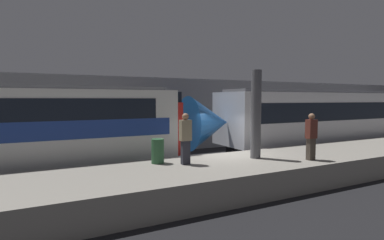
# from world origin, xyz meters

# --- Properties ---
(ground_plane) EXTENTS (120.00, 120.00, 0.00)m
(ground_plane) POSITION_xyz_m (0.00, 0.00, 0.00)
(ground_plane) COLOR black
(platform) EXTENTS (40.00, 3.53, 0.90)m
(platform) POSITION_xyz_m (0.00, -1.76, 0.45)
(platform) COLOR gray
(platform) RESTS_ON ground
(station_rear_barrier) EXTENTS (50.00, 0.15, 4.38)m
(station_rear_barrier) POSITION_xyz_m (0.00, 6.13, 2.19)
(station_rear_barrier) COLOR gray
(station_rear_barrier) RESTS_ON ground
(support_pillar_near) EXTENTS (0.38, 0.38, 3.30)m
(support_pillar_near) POSITION_xyz_m (0.43, -1.51, 2.56)
(support_pillar_near) COLOR #56565B
(support_pillar_near) RESTS_ON platform
(train_modern) EXTENTS (20.03, 2.90, 3.64)m
(train_modern) POSITION_xyz_m (9.73, 2.19, 1.88)
(train_modern) COLOR black
(train_modern) RESTS_ON ground
(person_waiting) EXTENTS (0.38, 0.24, 1.75)m
(person_waiting) POSITION_xyz_m (-2.40, -1.29, 1.83)
(person_waiting) COLOR #2D2D38
(person_waiting) RESTS_ON platform
(person_walking) EXTENTS (0.38, 0.24, 1.71)m
(person_walking) POSITION_xyz_m (2.00, -2.71, 1.81)
(person_walking) COLOR #473D33
(person_walking) RESTS_ON platform
(trash_bin) EXTENTS (0.44, 0.44, 0.85)m
(trash_bin) POSITION_xyz_m (-3.19, -0.71, 1.33)
(trash_bin) COLOR #2D5B38
(trash_bin) RESTS_ON platform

